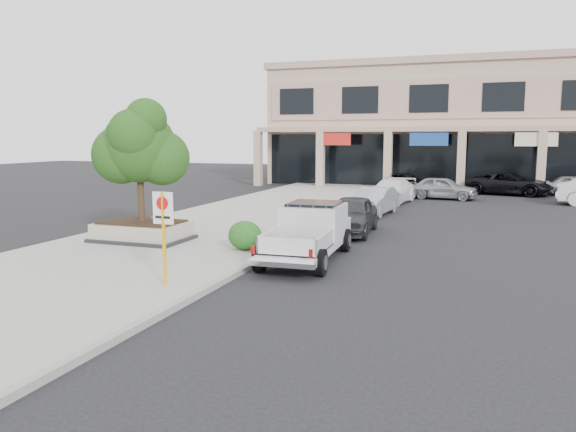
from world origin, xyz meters
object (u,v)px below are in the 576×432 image
Objects in this scene: curb_car_d at (399,184)px; lot_car_d at (510,184)px; planter at (142,231)px; curb_car_c at (391,191)px; pickup_truck at (307,233)px; curb_car_b at (374,201)px; lot_car_a at (443,188)px; no_parking_sign at (164,225)px; planter_tree at (145,147)px; curb_car_a at (351,215)px.

lot_car_d is at bearing 21.66° from curb_car_d.
curb_car_d is (5.89, 20.42, 0.21)m from planter.
pickup_truck is at bearing -82.34° from curb_car_c.
curb_car_d is 0.94× the size of lot_car_d.
lot_car_a is (2.58, 8.27, 0.02)m from curb_car_b.
curb_car_d reaches higher than planter.
curb_car_b is 13.96m from lot_car_d.
planter is 0.79× the size of lot_car_a.
no_parking_sign is 0.44× the size of lot_car_d.
no_parking_sign is at bearing -52.87° from planter_tree.
curb_car_c is 0.95× the size of curb_car_d.
lot_car_a reaches higher than curb_car_d.
curb_car_a is at bearing 85.71° from pickup_truck.
lot_car_d is at bearing 60.72° from planter.
pickup_truck reaches higher than lot_car_d.
planter_tree is at bearing -104.19° from curb_car_c.
lot_car_d is at bearing 55.71° from curb_car_c.
curb_car_a and lot_car_d have the same top height.
curb_car_b is (-0.17, 5.57, -0.06)m from curb_car_a.
planter is at bearing -104.42° from curb_car_c.
no_parking_sign is (3.88, -5.12, -1.78)m from planter_tree.
planter is 0.79× the size of curb_car_b.
curb_car_b is at bearing 58.91° from planter.
pickup_truck is 24.05m from lot_car_d.
planter_tree is at bearing 127.13° from no_parking_sign.
no_parking_sign reaches higher than curb_car_a.
planter_tree reaches higher than pickup_truck.
lot_car_a is at bearing 78.95° from curb_car_b.
curb_car_c is (-0.18, 10.65, -0.05)m from curb_car_a.
no_parking_sign is at bearing -106.76° from curb_car_a.
curb_car_a is at bearing -81.95° from curb_car_b.
curb_car_d is 1.22× the size of lot_car_a.
lot_car_d reaches higher than lot_car_a.
pickup_truck is at bearing -4.88° from planter.
planter is at bearing 160.39° from lot_car_a.
curb_car_b is at bearing 87.40° from pickup_truck.
planter is at bearing -114.79° from curb_car_b.
no_parking_sign is 0.43× the size of pickup_truck.
planter is at bearing 172.37° from pickup_truck.
planter_tree is at bearing 48.97° from planter.
lot_car_a is at bearing 58.34° from curb_car_c.
lot_car_a is 0.77× the size of lot_car_d.
pickup_truck is (6.09, -0.69, -2.57)m from planter_tree.
curb_car_d reaches higher than curb_car_c.
pickup_truck is 1.33× the size of curb_car_b.
curb_car_c is at bearing 152.43° from lot_car_d.
no_parking_sign is 5.02m from pickup_truck.
planter_tree is at bearing -146.97° from curb_car_a.
lot_car_a is (2.88, -1.88, 0.00)m from curb_car_d.
lot_car_d is at bearing 60.82° from planter_tree.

